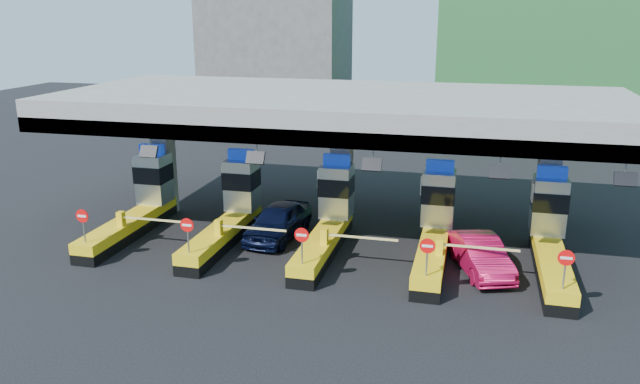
# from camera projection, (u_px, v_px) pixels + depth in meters

# --- Properties ---
(ground) EXTENTS (120.00, 120.00, 0.00)m
(ground) POSITION_uv_depth(u_px,v_px,m) (328.00, 247.00, 29.92)
(ground) COLOR black
(ground) RESTS_ON ground
(toll_canopy) EXTENTS (28.00, 12.09, 7.00)m
(toll_canopy) POSITION_uv_depth(u_px,v_px,m) (342.00, 111.00, 30.89)
(toll_canopy) COLOR slate
(toll_canopy) RESTS_ON ground
(toll_lane_far_left) EXTENTS (4.43, 8.00, 4.16)m
(toll_lane_far_left) POSITION_uv_depth(u_px,v_px,m) (141.00, 203.00, 32.11)
(toll_lane_far_left) COLOR black
(toll_lane_far_left) RESTS_ON ground
(toll_lane_left) EXTENTS (4.43, 8.00, 4.16)m
(toll_lane_left) POSITION_uv_depth(u_px,v_px,m) (232.00, 210.00, 30.95)
(toll_lane_left) COLOR black
(toll_lane_left) RESTS_ON ground
(toll_lane_center) EXTENTS (4.43, 8.00, 4.16)m
(toll_lane_center) POSITION_uv_depth(u_px,v_px,m) (329.00, 217.00, 29.79)
(toll_lane_center) COLOR black
(toll_lane_center) RESTS_ON ground
(toll_lane_right) EXTENTS (4.43, 8.00, 4.16)m
(toll_lane_right) POSITION_uv_depth(u_px,v_px,m) (435.00, 226.00, 28.63)
(toll_lane_right) COLOR black
(toll_lane_right) RESTS_ON ground
(toll_lane_far_right) EXTENTS (4.43, 8.00, 4.16)m
(toll_lane_far_right) POSITION_uv_depth(u_px,v_px,m) (550.00, 235.00, 27.46)
(toll_lane_far_right) COLOR black
(toll_lane_far_right) RESTS_ON ground
(bg_building_concrete) EXTENTS (14.00, 10.00, 18.00)m
(bg_building_concrete) POSITION_uv_depth(u_px,v_px,m) (277.00, 30.00, 64.22)
(bg_building_concrete) COLOR #4C4C49
(bg_building_concrete) RESTS_ON ground
(van) EXTENTS (2.55, 5.28, 1.74)m
(van) POSITION_uv_depth(u_px,v_px,m) (278.00, 221.00, 30.87)
(van) COLOR black
(van) RESTS_ON ground
(red_car) EXTENTS (3.11, 4.98, 1.55)m
(red_car) POSITION_uv_depth(u_px,v_px,m) (480.00, 255.00, 26.87)
(red_car) COLOR #A50C38
(red_car) RESTS_ON ground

